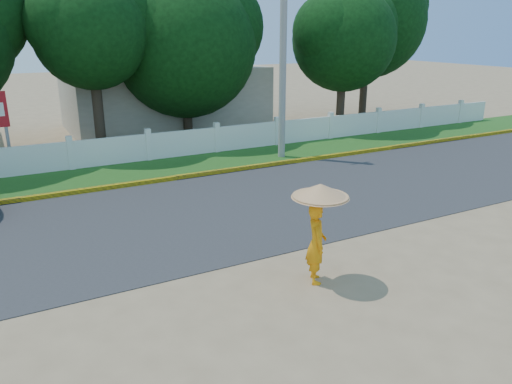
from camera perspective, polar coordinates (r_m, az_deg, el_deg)
ground at (r=11.08m, az=4.95°, el=-9.26°), size 120.00×120.00×0.00m
road at (r=14.72m, az=-4.60°, el=-2.11°), size 60.00×7.00×0.02m
grass_verge at (r=19.43m, az=-10.85°, el=2.66°), size 60.00×3.50×0.03m
curb at (r=17.86m, az=-9.20°, el=1.60°), size 40.00×0.18×0.16m
fence at (r=20.66m, az=-12.17°, el=5.02°), size 40.00×0.10×1.10m
building_near at (r=27.75m, az=-10.35°, el=10.61°), size 10.00×6.00×3.20m
utility_pole at (r=20.32m, az=3.09°, el=14.53°), size 0.28×0.28×7.65m
monk_with_parasol at (r=10.26m, az=7.13°, el=-3.08°), size 1.18×1.18×2.15m
tree_row at (r=23.57m, az=-11.66°, el=17.16°), size 33.66×7.86×8.80m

